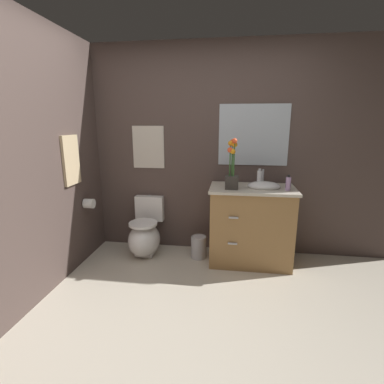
{
  "coord_description": "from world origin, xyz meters",
  "views": [
    {
      "loc": [
        0.34,
        -1.84,
        1.6
      ],
      "look_at": [
        -0.1,
        1.26,
        0.83
      ],
      "focal_mm": 26.71,
      "sensor_mm": 36.0,
      "label": 1
    }
  ],
  "objects_px": {
    "wall_mirror": "(253,135)",
    "flower_vase": "(232,171)",
    "lotion_bottle": "(288,183)",
    "soap_bottle": "(259,178)",
    "wall_poster": "(148,147)",
    "hanging_towel": "(71,160)",
    "toilet": "(145,235)",
    "vanity_cabinet": "(251,224)",
    "toilet_paper_roll": "(89,203)",
    "trash_bin": "(199,247)"
  },
  "relations": [
    {
      "from": "wall_mirror",
      "to": "flower_vase",
      "type": "bearing_deg",
      "value": -120.56
    },
    {
      "from": "lotion_bottle",
      "to": "flower_vase",
      "type": "bearing_deg",
      "value": -179.05
    },
    {
      "from": "flower_vase",
      "to": "soap_bottle",
      "type": "xyz_separation_m",
      "value": [
        0.3,
        0.16,
        -0.1
      ]
    },
    {
      "from": "wall_poster",
      "to": "hanging_towel",
      "type": "bearing_deg",
      "value": -134.66
    },
    {
      "from": "toilet",
      "to": "wall_mirror",
      "type": "xyz_separation_m",
      "value": [
        1.27,
        0.27,
        1.21
      ]
    },
    {
      "from": "vanity_cabinet",
      "to": "wall_mirror",
      "type": "xyz_separation_m",
      "value": [
        -0.0,
        0.29,
        0.99
      ]
    },
    {
      "from": "toilet",
      "to": "hanging_towel",
      "type": "distance_m",
      "value": 1.22
    },
    {
      "from": "toilet_paper_roll",
      "to": "vanity_cabinet",
      "type": "bearing_deg",
      "value": 5.21
    },
    {
      "from": "vanity_cabinet",
      "to": "lotion_bottle",
      "type": "relative_size",
      "value": 6.41
    },
    {
      "from": "toilet_paper_roll",
      "to": "soap_bottle",
      "type": "bearing_deg",
      "value": 6.7
    },
    {
      "from": "wall_mirror",
      "to": "hanging_towel",
      "type": "distance_m",
      "value": 2.04
    },
    {
      "from": "wall_poster",
      "to": "flower_vase",
      "type": "bearing_deg",
      "value": -20.77
    },
    {
      "from": "toilet_paper_roll",
      "to": "lotion_bottle",
      "type": "bearing_deg",
      "value": 2.1
    },
    {
      "from": "soap_bottle",
      "to": "hanging_towel",
      "type": "distance_m",
      "value": 2.04
    },
    {
      "from": "wall_mirror",
      "to": "toilet_paper_roll",
      "type": "bearing_deg",
      "value": -166.0
    },
    {
      "from": "lotion_bottle",
      "to": "hanging_towel",
      "type": "distance_m",
      "value": 2.3
    },
    {
      "from": "soap_bottle",
      "to": "wall_mirror",
      "type": "height_order",
      "value": "wall_mirror"
    },
    {
      "from": "wall_poster",
      "to": "toilet_paper_roll",
      "type": "xyz_separation_m",
      "value": [
        -0.59,
        -0.46,
        -0.62
      ]
    },
    {
      "from": "soap_bottle",
      "to": "lotion_bottle",
      "type": "relative_size",
      "value": 1.21
    },
    {
      "from": "vanity_cabinet",
      "to": "wall_mirror",
      "type": "bearing_deg",
      "value": 90.51
    },
    {
      "from": "hanging_towel",
      "to": "vanity_cabinet",
      "type": "bearing_deg",
      "value": 10.72
    },
    {
      "from": "toilet_paper_roll",
      "to": "trash_bin",
      "type": "bearing_deg",
      "value": 8.1
    },
    {
      "from": "flower_vase",
      "to": "toilet_paper_roll",
      "type": "relative_size",
      "value": 4.94
    },
    {
      "from": "toilet",
      "to": "hanging_towel",
      "type": "xyz_separation_m",
      "value": [
        -0.65,
        -0.39,
        0.96
      ]
    },
    {
      "from": "flower_vase",
      "to": "toilet_paper_roll",
      "type": "xyz_separation_m",
      "value": [
        -1.63,
        -0.07,
        -0.41
      ]
    },
    {
      "from": "toilet_paper_roll",
      "to": "wall_mirror",
      "type": "bearing_deg",
      "value": 14.0
    },
    {
      "from": "trash_bin",
      "to": "hanging_towel",
      "type": "relative_size",
      "value": 0.52
    },
    {
      "from": "toilet_paper_roll",
      "to": "wall_poster",
      "type": "bearing_deg",
      "value": 37.98
    },
    {
      "from": "soap_bottle",
      "to": "wall_poster",
      "type": "bearing_deg",
      "value": 169.96
    },
    {
      "from": "toilet",
      "to": "wall_mirror",
      "type": "relative_size",
      "value": 0.86
    },
    {
      "from": "wall_mirror",
      "to": "toilet",
      "type": "bearing_deg",
      "value": -168.07
    },
    {
      "from": "flower_vase",
      "to": "soap_bottle",
      "type": "bearing_deg",
      "value": 27.05
    },
    {
      "from": "wall_mirror",
      "to": "wall_poster",
      "type": "bearing_deg",
      "value": 180.0
    },
    {
      "from": "flower_vase",
      "to": "wall_poster",
      "type": "xyz_separation_m",
      "value": [
        -1.03,
        0.39,
        0.2
      ]
    },
    {
      "from": "toilet",
      "to": "soap_bottle",
      "type": "height_order",
      "value": "soap_bottle"
    },
    {
      "from": "toilet",
      "to": "flower_vase",
      "type": "distance_m",
      "value": 1.34
    },
    {
      "from": "wall_mirror",
      "to": "hanging_towel",
      "type": "relative_size",
      "value": 1.54
    },
    {
      "from": "vanity_cabinet",
      "to": "wall_mirror",
      "type": "relative_size",
      "value": 1.34
    },
    {
      "from": "soap_bottle",
      "to": "wall_mirror",
      "type": "xyz_separation_m",
      "value": [
        -0.07,
        0.24,
        0.46
      ]
    },
    {
      "from": "toilet",
      "to": "lotion_bottle",
      "type": "bearing_deg",
      "value": -4.04
    },
    {
      "from": "wall_mirror",
      "to": "trash_bin",
      "type": "bearing_deg",
      "value": -154.65
    },
    {
      "from": "wall_poster",
      "to": "toilet_paper_roll",
      "type": "bearing_deg",
      "value": -142.02
    },
    {
      "from": "toilet",
      "to": "soap_bottle",
      "type": "relative_size",
      "value": 3.41
    },
    {
      "from": "lotion_bottle",
      "to": "wall_poster",
      "type": "height_order",
      "value": "wall_poster"
    },
    {
      "from": "lotion_bottle",
      "to": "wall_mirror",
      "type": "distance_m",
      "value": 0.71
    },
    {
      "from": "flower_vase",
      "to": "trash_bin",
      "type": "bearing_deg",
      "value": 163.72
    },
    {
      "from": "soap_bottle",
      "to": "toilet_paper_roll",
      "type": "bearing_deg",
      "value": -173.3
    },
    {
      "from": "soap_bottle",
      "to": "toilet_paper_roll",
      "type": "distance_m",
      "value": 1.97
    },
    {
      "from": "trash_bin",
      "to": "toilet_paper_roll",
      "type": "xyz_separation_m",
      "value": [
        -1.26,
        -0.18,
        0.54
      ]
    },
    {
      "from": "wall_mirror",
      "to": "vanity_cabinet",
      "type": "bearing_deg",
      "value": -89.49
    }
  ]
}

